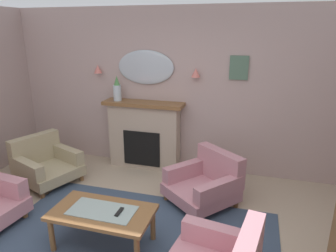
# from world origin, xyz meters

# --- Properties ---
(wall_back) EXTENTS (6.86, 0.10, 2.67)m
(wall_back) POSITION_xyz_m (0.00, 2.56, 1.33)
(wall_back) COLOR #B29993
(wall_back) RESTS_ON ground
(patterned_rug) EXTENTS (3.20, 2.40, 0.01)m
(patterned_rug) POSITION_xyz_m (0.00, 0.20, 0.01)
(patterned_rug) COLOR #38475B
(patterned_rug) RESTS_ON ground
(fireplace) EXTENTS (1.36, 0.36, 1.16)m
(fireplace) POSITION_xyz_m (-0.58, 2.33, 0.57)
(fireplace) COLOR tan
(fireplace) RESTS_ON ground
(mantel_vase_left) EXTENTS (0.13, 0.13, 0.42)m
(mantel_vase_left) POSITION_xyz_m (-1.03, 2.31, 1.34)
(mantel_vase_left) COLOR silver
(mantel_vase_left) RESTS_ON fireplace
(wall_mirror) EXTENTS (0.96, 0.06, 0.56)m
(wall_mirror) POSITION_xyz_m (-0.58, 2.48, 1.71)
(wall_mirror) COLOR #B2BCC6
(wall_sconce_left) EXTENTS (0.14, 0.14, 0.14)m
(wall_sconce_left) POSITION_xyz_m (-1.43, 2.43, 1.66)
(wall_sconce_left) COLOR #D17066
(wall_sconce_right) EXTENTS (0.14, 0.14, 0.14)m
(wall_sconce_right) POSITION_xyz_m (0.27, 2.43, 1.66)
(wall_sconce_right) COLOR #D17066
(framed_picture) EXTENTS (0.28, 0.03, 0.36)m
(framed_picture) POSITION_xyz_m (0.92, 2.49, 1.75)
(framed_picture) COLOR #4C6B56
(coffee_table) EXTENTS (1.10, 0.60, 0.45)m
(coffee_table) POSITION_xyz_m (-0.29, 0.25, 0.38)
(coffee_table) COLOR brown
(coffee_table) RESTS_ON ground
(tv_remote) EXTENTS (0.04, 0.16, 0.02)m
(tv_remote) POSITION_xyz_m (-0.09, 0.26, 0.45)
(tv_remote) COLOR black
(tv_remote) RESTS_ON coffee_table
(armchair_near_fireplace) EXTENTS (1.05, 1.04, 0.71)m
(armchair_near_fireplace) POSITION_xyz_m (-1.89, 1.38, 0.31)
(armchair_near_fireplace) COLOR tan
(armchair_near_fireplace) RESTS_ON ground
(armchair_in_corner) EXTENTS (1.14, 1.14, 0.71)m
(armchair_in_corner) POSITION_xyz_m (0.64, 1.47, 0.31)
(armchair_in_corner) COLOR #B77A84
(armchair_in_corner) RESTS_ON ground
(potted_plant_small_fern) EXTENTS (0.34, 0.35, 0.55)m
(potted_plant_small_fern) POSITION_xyz_m (-2.33, 1.81, 0.28)
(potted_plant_small_fern) COLOR brown
(potted_plant_small_fern) RESTS_ON ground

